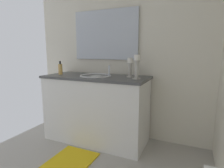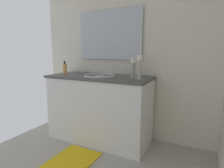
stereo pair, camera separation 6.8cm
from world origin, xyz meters
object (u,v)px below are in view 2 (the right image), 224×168
bath_mat (70,162)px  vanity_cabinet (100,108)px  mirror (109,35)px  candle_holder_short (133,67)px  sink_basin (99,79)px  candle_holder_tall (140,67)px  soap_bottle (65,69)px

bath_mat → vanity_cabinet: bearing=-180.0°
mirror → candle_holder_short: size_ratio=4.02×
vanity_cabinet → mirror: size_ratio=1.44×
vanity_cabinet → bath_mat: vanity_cabinet is taller
sink_basin → candle_holder_tall: size_ratio=1.48×
mirror → soap_bottle: mirror is taller
candle_holder_tall → soap_bottle: bearing=-90.0°
mirror → soap_bottle: 0.76m
candle_holder_tall → bath_mat: (0.57, -0.55, -0.99)m
sink_basin → candle_holder_short: 0.46m
candle_holder_tall → bath_mat: 1.27m
candle_holder_tall → soap_bottle: (-0.00, -1.07, -0.07)m
candle_holder_short → candle_holder_tall: bearing=43.3°
vanity_cabinet → candle_holder_short: bearing=100.3°
candle_holder_tall → bath_mat: size_ratio=0.45×
candle_holder_short → sink_basin: bearing=-79.7°
vanity_cabinet → sink_basin: sink_basin is taller
candle_holder_short → bath_mat: bearing=-31.5°
candle_holder_tall → candle_holder_short: (-0.13, -0.12, -0.02)m
vanity_cabinet → bath_mat: size_ratio=2.24×
mirror → soap_bottle: size_ratio=5.18×
sink_basin → mirror: (-0.28, -0.00, 0.57)m
mirror → soap_bottle: bearing=-57.4°
soap_bottle → bath_mat: 1.21m
soap_bottle → bath_mat: soap_bottle is taller
candle_holder_tall → soap_bottle: candle_holder_tall is taller
vanity_cabinet → bath_mat: (0.62, 0.00, -0.42)m
vanity_cabinet → sink_basin: (0.00, 0.00, 0.39)m
vanity_cabinet → candle_holder_short: size_ratio=5.78×
sink_basin → candle_holder_short: (-0.08, 0.43, 0.16)m
sink_basin → soap_bottle: 0.53m
candle_holder_tall → sink_basin: bearing=-95.3°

